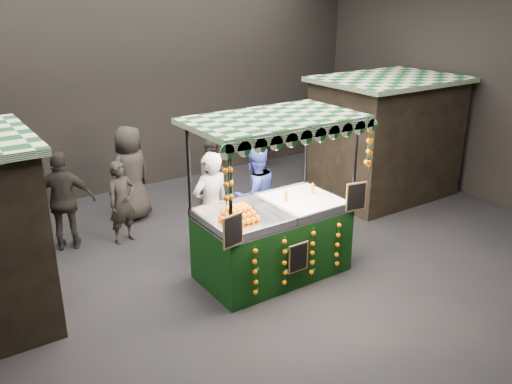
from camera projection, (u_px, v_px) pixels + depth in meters
ground at (256, 274)px, 8.58m from camera, size 12.00×12.00×0.00m
market_hall at (257, 60)px, 7.39m from camera, size 12.10×10.10×5.05m
neighbour_stall_right at (385, 137)px, 11.59m from camera, size 3.00×2.20×2.60m
juice_stall at (274, 229)px, 8.31m from camera, size 2.66×1.56×2.57m
vendor_grey at (211, 206)px, 8.80m from camera, size 0.72×0.51×1.88m
vendor_blue at (255, 196)px, 9.34m from camera, size 0.89×0.69×1.83m
shopper_0 at (122, 202)px, 9.49m from camera, size 0.62×0.49×1.51m
shopper_1 at (214, 175)px, 10.92m from camera, size 0.89×0.80×1.51m
shopper_2 at (64, 201)px, 9.18m from camera, size 1.12×0.76×1.77m
shopper_3 at (266, 136)px, 13.65m from camera, size 0.92×1.18×1.61m
shopper_4 at (131, 174)px, 10.39m from camera, size 1.07×0.88×1.89m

